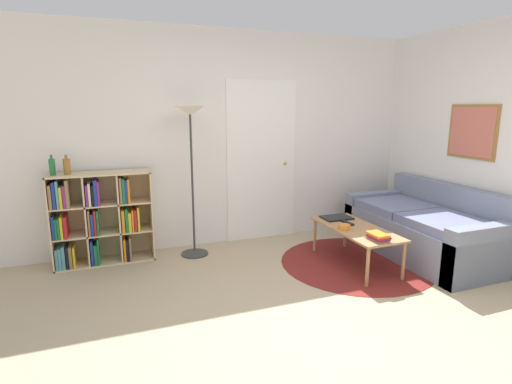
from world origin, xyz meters
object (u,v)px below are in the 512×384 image
object	(u,v)px
couch	(427,230)
laptop	(337,218)
bottle_middle	(67,166)
coffee_table	(356,231)
bottle_left	(52,167)
floor_lamp	(191,131)
bookshelf	(97,218)
bowl	(344,227)

from	to	relation	value
couch	laptop	distance (m)	1.06
couch	laptop	world-z (taller)	couch
bottle_middle	coffee_table	bearing A→B (deg)	-19.96
laptop	bottle_left	distance (m)	3.13
floor_lamp	bottle_left	xyz separation A→B (m)	(-1.41, 0.12, -0.33)
couch	bottle_middle	world-z (taller)	bottle_middle
bottle_left	bottle_middle	bearing A→B (deg)	3.69
coffee_table	couch	bearing A→B (deg)	-0.85
bookshelf	laptop	size ratio (longest dim) A/B	3.11
bowl	bottle_middle	bearing A→B (deg)	159.16
bookshelf	coffee_table	world-z (taller)	bookshelf
laptop	bottle_middle	xyz separation A→B (m)	(-2.86, 0.65, 0.66)
floor_lamp	laptop	world-z (taller)	floor_lamp
coffee_table	laptop	bearing A→B (deg)	90.38
coffee_table	bottle_left	xyz separation A→B (m)	(-3.00, 1.03, 0.72)
coffee_table	bowl	world-z (taller)	bowl
bookshelf	floor_lamp	distance (m)	1.39
laptop	couch	bearing A→B (deg)	-22.74
coffee_table	laptop	size ratio (longest dim) A/B	3.32
floor_lamp	bowl	distance (m)	1.96
couch	bowl	xyz separation A→B (m)	(-1.12, 0.02, 0.15)
floor_lamp	bottle_middle	distance (m)	1.33
bookshelf	bottle_middle	world-z (taller)	bottle_middle
bookshelf	bowl	bearing A→B (deg)	-22.98
floor_lamp	bottle_left	distance (m)	1.46
floor_lamp	laptop	xyz separation A→B (m)	(1.58, -0.52, -1.00)
bookshelf	bottle_left	size ratio (longest dim) A/B	4.94
couch	bottle_left	xyz separation A→B (m)	(-3.96, 1.04, 0.80)
bookshelf	couch	bearing A→B (deg)	-16.58
couch	bottle_left	world-z (taller)	bottle_left
couch	laptop	bearing A→B (deg)	157.26
bookshelf	bowl	size ratio (longest dim) A/B	7.81
laptop	bottle_middle	distance (m)	3.00
bottle_left	bowl	bearing A→B (deg)	-19.77
floor_lamp	bottle_left	bearing A→B (deg)	175.28
coffee_table	bowl	size ratio (longest dim) A/B	8.34
coffee_table	bottle_middle	world-z (taller)	bottle_middle
couch	bowl	bearing A→B (deg)	178.90
bowl	bottle_left	bearing A→B (deg)	160.23
laptop	bottle_left	world-z (taller)	bottle_left
coffee_table	bowl	bearing A→B (deg)	177.24
floor_lamp	couch	bearing A→B (deg)	-20.00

